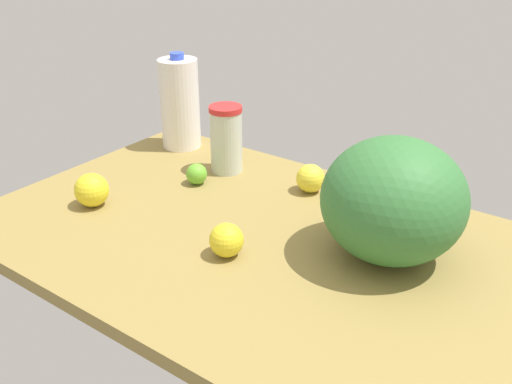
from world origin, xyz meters
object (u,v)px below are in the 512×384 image
(lemon_beside_bowl, at_px, (310,178))
(watermelon, at_px, (393,200))
(lemon_near_front, at_px, (92,190))
(milk_jug, at_px, (180,104))
(tumbler_cup, at_px, (226,139))
(lime_loose, at_px, (197,174))
(lemon_by_jug, at_px, (228,241))

(lemon_beside_bowl, bearing_deg, watermelon, 150.14)
(watermelon, distance_m, lemon_near_front, 0.68)
(milk_jug, height_order, watermelon, milk_jug)
(lemon_beside_bowl, bearing_deg, tumbler_cup, 4.91)
(lime_loose, bearing_deg, watermelon, 176.96)
(milk_jug, relative_size, tumbler_cup, 1.53)
(milk_jug, distance_m, lime_loose, 0.29)
(tumbler_cup, bearing_deg, lemon_beside_bowl, -175.09)
(milk_jug, distance_m, tumbler_cup, 0.23)
(watermelon, bearing_deg, lemon_beside_bowl, -29.86)
(watermelon, relative_size, tumbler_cup, 1.58)
(lime_loose, bearing_deg, milk_jug, -39.66)
(lemon_near_front, bearing_deg, lemon_beside_bowl, -135.96)
(lemon_beside_bowl, bearing_deg, milk_jug, -5.26)
(watermelon, bearing_deg, milk_jug, -15.20)
(milk_jug, bearing_deg, lemon_near_front, 102.40)
(watermelon, relative_size, lemon_beside_bowl, 4.00)
(lemon_beside_bowl, distance_m, lemon_by_jug, 0.34)
(milk_jug, distance_m, lemon_beside_bowl, 0.47)
(milk_jug, xyz_separation_m, tumbler_cup, (-0.22, 0.06, -0.04))
(tumbler_cup, xyz_separation_m, lemon_by_jug, (-0.26, 0.32, -0.05))
(lemon_near_front, bearing_deg, milk_jug, -77.60)
(lemon_beside_bowl, bearing_deg, lime_loose, 26.96)
(tumbler_cup, distance_m, lemon_by_jug, 0.42)
(tumbler_cup, height_order, lemon_beside_bowl, tumbler_cup)
(watermelon, distance_m, lemon_beside_bowl, 0.33)
(tumbler_cup, bearing_deg, lemon_near_front, 69.19)
(watermelon, bearing_deg, tumbler_cup, -14.76)
(lime_loose, relative_size, lemon_near_front, 0.67)
(milk_jug, relative_size, watermelon, 0.97)
(lime_loose, xyz_separation_m, lemon_beside_bowl, (-0.25, -0.13, 0.01))
(tumbler_cup, height_order, lemon_near_front, tumbler_cup)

